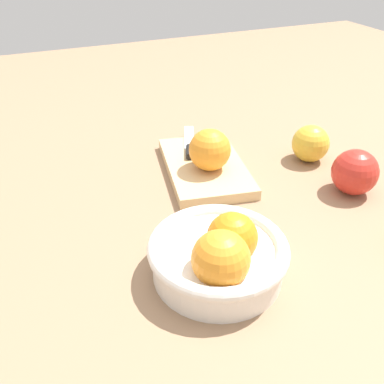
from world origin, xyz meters
name	(u,v)px	position (x,y,z in m)	size (l,w,h in m)	color
ground_plane	(255,211)	(0.00, 0.00, 0.00)	(2.40, 2.40, 0.00)	#997556
bowl	(220,255)	(-0.12, 0.13, 0.04)	(0.19, 0.19, 0.10)	white
cutting_board	(205,167)	(0.16, 0.02, 0.01)	(0.24, 0.14, 0.02)	#DBB77F
orange_on_board	(210,150)	(0.13, 0.03, 0.06)	(0.08, 0.08, 0.08)	orange
knife	(189,145)	(0.23, 0.03, 0.03)	(0.15, 0.07, 0.01)	silver
apple_front_center	(355,172)	(-0.02, -0.19, 0.04)	(0.08, 0.08, 0.08)	red
apple_front_right	(311,143)	(0.12, -0.19, 0.04)	(0.07, 0.07, 0.07)	gold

